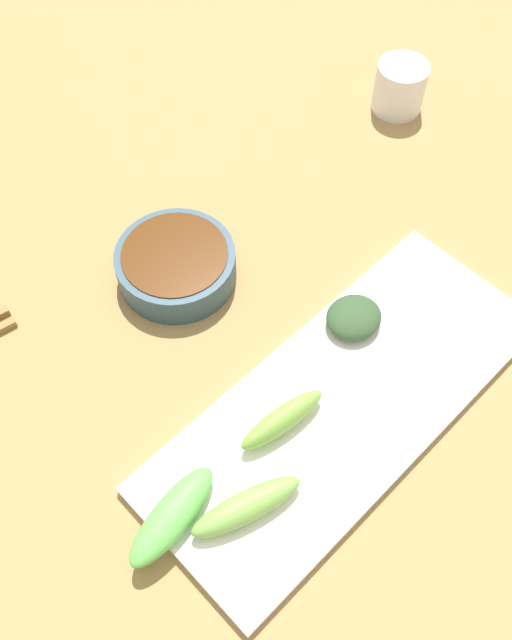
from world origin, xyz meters
The scene contains 8 objects.
tabletop centered at (0.00, 0.00, 0.01)m, with size 2.10×2.10×0.02m, color #987B4A.
sauce_bowl centered at (-0.11, -0.03, 0.04)m, with size 0.12×0.12×0.04m.
serving_plate centered at (0.11, -0.02, 0.03)m, with size 0.16×0.40×0.01m, color white.
broccoli_stalk_0 centered at (0.08, -0.20, 0.04)m, with size 0.03×0.10×0.02m, color #5DBC4F.
broccoli_leafy_1 centered at (0.06, 0.04, 0.04)m, with size 0.05×0.05×0.02m, color #2E4B2B.
broccoli_stalk_2 centered at (0.08, -0.08, 0.05)m, with size 0.02×0.09×0.03m, color #77AA42.
broccoli_stalk_3 centered at (0.12, -0.15, 0.04)m, with size 0.03×0.10×0.02m, color #76AB4B.
tea_cup centered at (-0.12, 0.32, 0.05)m, with size 0.06×0.06×0.06m, color silver.
Camera 1 is at (0.24, -0.27, 0.59)m, focal length 38.62 mm.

